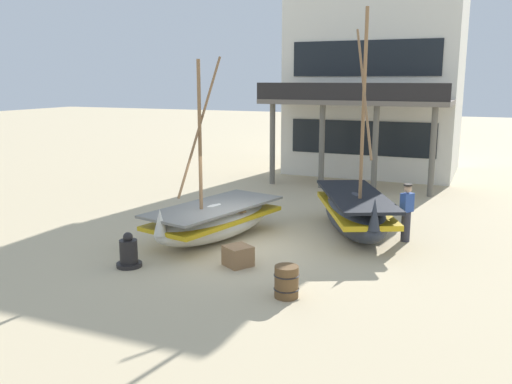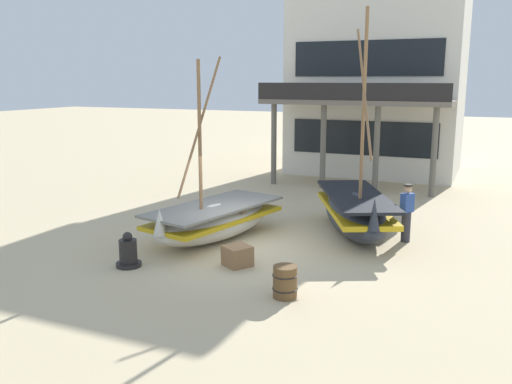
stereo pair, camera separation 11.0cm
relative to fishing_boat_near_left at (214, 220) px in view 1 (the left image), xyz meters
The scene contains 8 objects.
ground_plane 1.37m from the fishing_boat_near_left, 24.74° to the right, with size 120.00×120.00×0.00m, color #CCB78E.
fishing_boat_near_left is the anchor object (origin of this frame).
fishing_boat_centre_large 4.24m from the fishing_boat_near_left, 30.23° to the left, with size 3.48×4.94×6.52m.
fisherman_by_hull 5.56m from the fishing_boat_near_left, 20.69° to the left, with size 0.38×0.42×1.68m.
capstan_winch 3.14m from the fishing_boat_near_left, 104.79° to the right, with size 0.64×0.64×0.89m.
wooden_barrel 4.80m from the fishing_boat_near_left, 43.39° to the right, with size 0.56×0.56×0.70m.
cargo_crate 2.53m from the fishing_boat_near_left, 48.37° to the right, with size 0.61×0.61×0.51m, color olive.
harbor_building_main 14.78m from the fishing_boat_near_left, 82.71° to the left, with size 8.23×8.54×10.95m.
Camera 1 is at (6.16, -13.17, 4.61)m, focal length 38.36 mm.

